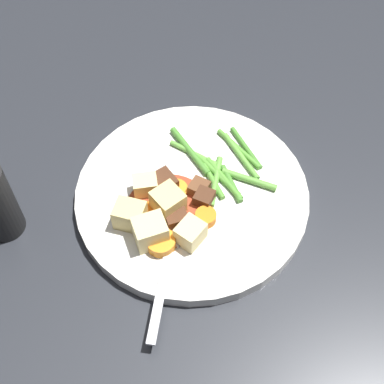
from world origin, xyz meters
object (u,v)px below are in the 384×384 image
at_px(meat_chunk_3, 205,198).
at_px(potato_chunk_2, 150,232).
at_px(meat_chunk_0, 199,188).
at_px(meat_chunk_2, 176,219).
at_px(potato_chunk_1, 170,205).
at_px(potato_chunk_3, 130,215).
at_px(meat_chunk_1, 162,184).
at_px(carrot_slice_3, 176,190).
at_px(carrot_slice_0, 154,215).
at_px(dinner_plate, 192,196).
at_px(fork, 166,263).
at_px(potato_chunk_0, 190,233).
at_px(potato_chunk_4, 145,186).
at_px(carrot_slice_1, 161,243).
at_px(carrot_slice_2, 206,217).

bearing_deg(meat_chunk_3, potato_chunk_2, -4.29).
distance_m(meat_chunk_0, meat_chunk_2, 0.05).
height_order(potato_chunk_1, potato_chunk_3, potato_chunk_1).
bearing_deg(meat_chunk_0, meat_chunk_1, -49.77).
height_order(carrot_slice_3, meat_chunk_0, meat_chunk_0).
bearing_deg(potato_chunk_3, meat_chunk_2, 134.25).
distance_m(carrot_slice_0, carrot_slice_3, 0.04).
bearing_deg(carrot_slice_3, meat_chunk_0, 136.21).
xyz_separation_m(carrot_slice_0, meat_chunk_2, (-0.01, 0.03, 0.01)).
height_order(dinner_plate, carrot_slice_0, carrot_slice_0).
bearing_deg(dinner_plate, carrot_slice_3, -42.79).
bearing_deg(potato_chunk_1, dinner_plate, -173.85).
bearing_deg(fork, meat_chunk_2, -145.17).
xyz_separation_m(potato_chunk_0, potato_chunk_1, (-0.01, -0.04, 0.00)).
xyz_separation_m(potato_chunk_4, meat_chunk_1, (-0.02, 0.01, -0.00)).
relative_size(meat_chunk_1, meat_chunk_2, 1.27).
xyz_separation_m(meat_chunk_0, fork, (0.09, 0.04, -0.01)).
relative_size(dinner_plate, carrot_slice_3, 10.05).
bearing_deg(carrot_slice_1, carrot_slice_3, -146.13).
xyz_separation_m(potato_chunk_0, meat_chunk_1, (-0.02, -0.07, -0.00)).
height_order(dinner_plate, carrot_slice_3, carrot_slice_3).
relative_size(carrot_slice_3, potato_chunk_3, 0.82).
bearing_deg(meat_chunk_0, carrot_slice_2, 56.64).
bearing_deg(potato_chunk_1, carrot_slice_3, -145.08).
bearing_deg(dinner_plate, meat_chunk_1, -50.63).
bearing_deg(carrot_slice_0, carrot_slice_2, 131.76).
xyz_separation_m(meat_chunk_2, meat_chunk_3, (-0.04, 0.00, -0.00)).
xyz_separation_m(carrot_slice_1, potato_chunk_2, (0.00, -0.01, 0.01)).
bearing_deg(fork, carrot_slice_0, -119.08).
bearing_deg(meat_chunk_2, fork, 34.83).
distance_m(carrot_slice_0, potato_chunk_1, 0.02).
bearing_deg(potato_chunk_0, meat_chunk_3, -152.36).
bearing_deg(meat_chunk_1, carrot_slice_2, 95.89).
xyz_separation_m(potato_chunk_2, meat_chunk_0, (-0.09, -0.01, -0.01)).
xyz_separation_m(carrot_slice_3, meat_chunk_3, (-0.01, 0.03, 0.00)).
height_order(potato_chunk_2, potato_chunk_4, potato_chunk_2).
bearing_deg(fork, carrot_slice_1, -118.04).
height_order(potato_chunk_2, potato_chunk_3, potato_chunk_2).
xyz_separation_m(potato_chunk_3, potato_chunk_4, (-0.04, -0.02, -0.00)).
bearing_deg(meat_chunk_0, meat_chunk_2, 15.29).
relative_size(potato_chunk_1, meat_chunk_3, 1.57).
xyz_separation_m(potato_chunk_2, meat_chunk_1, (-0.06, -0.04, -0.01)).
bearing_deg(meat_chunk_0, meat_chunk_3, 71.78).
bearing_deg(carrot_slice_2, potato_chunk_0, 11.66).
height_order(carrot_slice_1, meat_chunk_3, meat_chunk_3).
relative_size(meat_chunk_0, meat_chunk_2, 0.87).
bearing_deg(dinner_plate, meat_chunk_0, 133.96).
bearing_deg(carrot_slice_2, carrot_slice_1, -10.08).
height_order(potato_chunk_4, meat_chunk_2, potato_chunk_4).
height_order(meat_chunk_1, meat_chunk_2, same).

